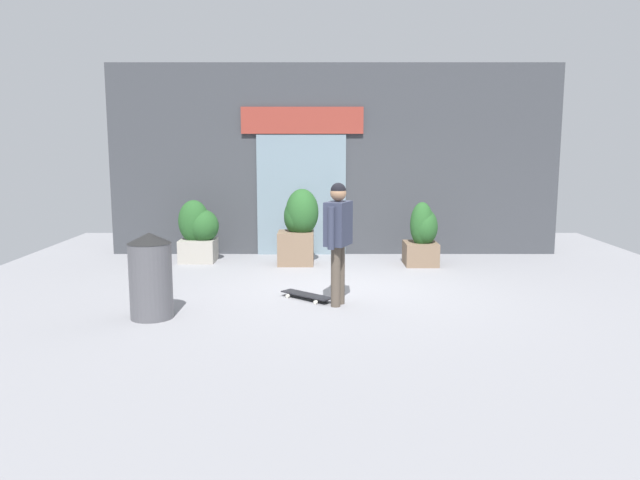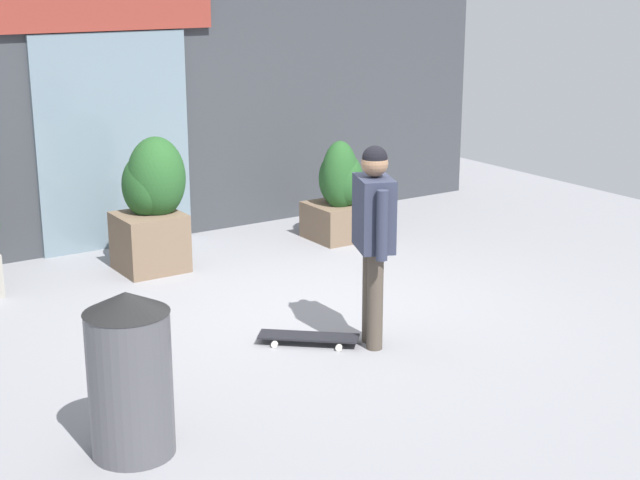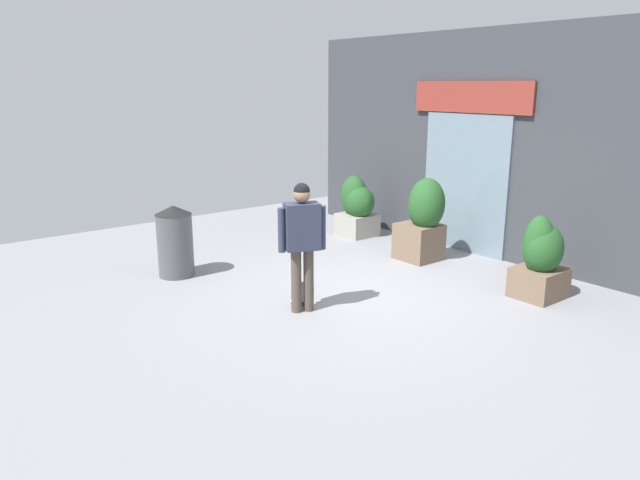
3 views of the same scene
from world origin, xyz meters
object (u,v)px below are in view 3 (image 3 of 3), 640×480
Objects in this scene: planter_box_right at (423,218)px; planter_box_mid at (357,206)px; skateboarder at (302,235)px; skateboard at (302,292)px; trash_bin at (175,241)px; planter_box_left at (542,257)px.

planter_box_right is 1.84m from planter_box_mid.
skateboard is (-0.42, 0.30, -0.94)m from skateboarder.
planter_box_right is at bearing 64.18° from trash_bin.
planter_box_right is at bearing -6.44° from planter_box_mid.
skateboarder is 3.99m from planter_box_mid.
skateboarder is 2.99m from planter_box_right.
planter_box_right reaches higher than trash_bin.
planter_box_mid is (-4.04, 0.32, 0.01)m from planter_box_left.
trash_bin reaches higher than skateboard.
skateboarder is at bearing -119.66° from planter_box_left.
skateboard is 0.70× the size of trash_bin.
trash_bin is (-3.93, -3.42, -0.03)m from planter_box_left.
planter_box_left is 0.84× the size of planter_box_right.
planter_box_left is 2.22m from planter_box_right.
planter_box_mid reaches higher than trash_bin.
skateboard is at bearing -12.58° from skateboarder.
planter_box_mid reaches higher than skateboard.
planter_box_mid is (-2.45, 3.11, -0.43)m from skateboarder.
planter_box_left is at bearing 41.02° from trash_bin.
skateboard is 0.66× the size of planter_box_mid.
skateboard is 2.69m from planter_box_right.
planter_box_right is 1.26× the size of trash_bin.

